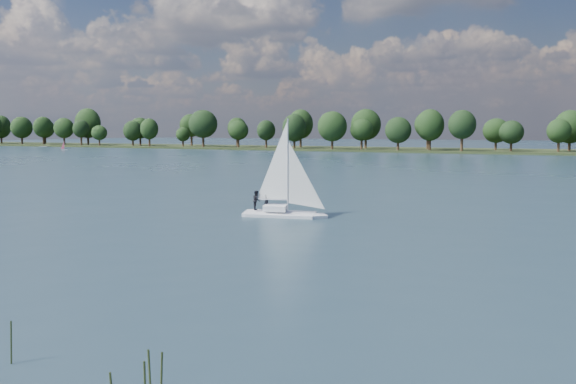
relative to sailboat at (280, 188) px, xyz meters
The scene contains 6 objects.
ground 67.66m from the sailboat, 90.02° to the left, with size 700.00×700.00×0.00m, color #233342.
far_shore 179.63m from the sailboat, 90.01° to the left, with size 660.00×40.00×1.50m, color black.
sailboat is the anchor object (origin of this frame).
dinghy_pink 204.52m from the sailboat, 140.62° to the left, with size 2.50×2.14×3.82m.
pontoon 254.18m from the sailboat, 141.49° to the left, with size 4.00×2.00×0.50m, color slate.
treeline 175.60m from the sailboat, 92.22° to the left, with size 562.89×74.44×18.46m.
Camera 1 is at (26.80, -20.56, 8.22)m, focal length 40.00 mm.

